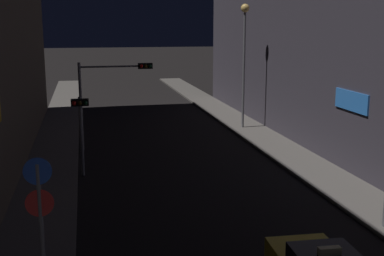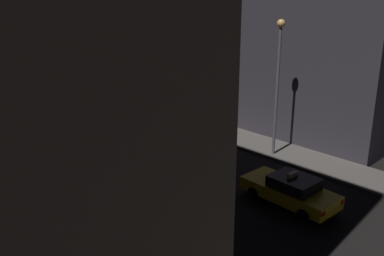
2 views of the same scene
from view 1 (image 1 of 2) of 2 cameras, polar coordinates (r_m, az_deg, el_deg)
sidewalk_left at (r=31.63m, az=-15.25°, el=-1.07°), size 2.54×62.34×0.16m
sidewalk_right at (r=33.34m, az=6.56°, el=-0.07°), size 2.54×62.34×0.16m
traffic_light_overhead at (r=27.84m, az=-9.51°, el=4.80°), size 4.10×0.42×4.91m
traffic_light_left_kerb at (r=23.18m, az=-12.74°, el=0.94°), size 0.80×0.42×3.71m
sign_pole_left at (r=11.11m, az=-16.97°, el=-11.40°), size 0.59×0.10×4.14m
street_lamp_far_block at (r=32.71m, az=6.07°, el=9.81°), size 0.55×0.55×8.07m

